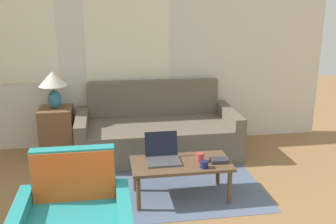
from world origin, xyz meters
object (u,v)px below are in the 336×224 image
Objects in this scene: laptop at (163,155)px; book_red at (219,160)px; cup_navy at (200,157)px; cup_yellow at (204,164)px; couch at (157,134)px; table_lamp at (53,83)px; coffee_table at (181,166)px.

laptop is 1.94× the size of book_red.
laptop is 0.38m from cup_navy.
cup_navy is 0.15m from cup_yellow.
book_red is (0.46, -1.27, 0.14)m from couch.
couch is at bearing 85.38° from laptop.
table_lamp is at bearing 172.63° from couch.
cup_navy is at bearing -77.35° from couch.
laptop reaches higher than coffee_table.
book_red is at bearing -13.92° from laptop.
table_lamp reaches higher than couch.
cup_navy is at bearing 166.63° from book_red.
laptop is at bearing -94.62° from couch.
laptop reaches higher than cup_navy.
couch is 1.15m from laptop.
coffee_table is 10.89× the size of cup_navy.
coffee_table is 2.98× the size of laptop.
table_lamp is 0.48× the size of coffee_table.
laptop is (-0.09, -1.14, 0.18)m from couch.
coffee_table is at bearing -86.06° from couch.
cup_navy is 1.17× the size of cup_yellow.
book_red is (0.18, 0.11, -0.02)m from cup_yellow.
laptop is 0.57m from book_red.
cup_yellow is at bearing -40.10° from coffee_table.
coffee_table is (0.08, -1.22, 0.08)m from couch.
couch is 2.03× the size of coffee_table.
cup_navy reaches higher than book_red.
couch reaches higher than coffee_table.
coffee_table is 5.79× the size of book_red.
couch is 4.23× the size of table_lamp.
cup_yellow is (0.01, -0.15, -0.01)m from cup_navy.
laptop is at bearing 165.81° from cup_navy.
table_lamp reaches higher than cup_navy.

